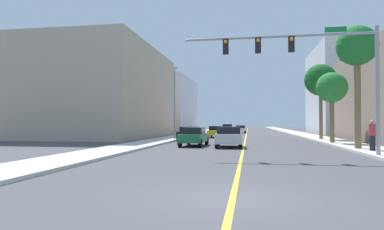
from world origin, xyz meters
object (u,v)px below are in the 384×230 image
(car_black, at_px, (190,134))
(car_white, at_px, (241,129))
(car_silver, at_px, (229,137))
(palm_mid, at_px, (332,89))
(palm_far, at_px, (321,81))
(street_lamp, at_px, (175,99))
(car_green, at_px, (194,136))
(car_yellow, at_px, (217,131))
(palm_near, at_px, (357,49))
(traffic_signal_mast, at_px, (309,59))
(pedestrian, at_px, (372,135))
(car_blue, at_px, (228,128))

(car_black, bearing_deg, car_white, -99.44)
(car_silver, distance_m, car_black, 8.18)
(palm_mid, xyz_separation_m, palm_far, (0.41, 6.44, 1.46))
(car_silver, bearing_deg, street_lamp, 122.88)
(car_silver, bearing_deg, palm_mid, 27.55)
(palm_mid, xyz_separation_m, car_green, (-11.03, -3.95, -3.92))
(palm_mid, bearing_deg, car_yellow, 133.71)
(palm_mid, distance_m, car_silver, 10.31)
(palm_near, xyz_separation_m, car_black, (-12.54, 8.74, -5.85))
(traffic_signal_mast, height_order, palm_far, palm_far)
(palm_mid, xyz_separation_m, car_silver, (-8.30, -4.74, -3.87))
(palm_far, xyz_separation_m, pedestrian, (-0.05, -14.63, -5.05))
(palm_mid, height_order, car_white, palm_mid)
(palm_near, bearing_deg, palm_mid, 90.76)
(car_blue, bearing_deg, pedestrian, -76.54)
(traffic_signal_mast, distance_m, palm_far, 17.78)
(pedestrian, bearing_deg, palm_far, -62.16)
(car_yellow, relative_size, car_silver, 1.12)
(palm_far, distance_m, car_green, 16.36)
(car_green, distance_m, car_silver, 2.84)
(car_white, bearing_deg, car_silver, -88.31)
(car_silver, xyz_separation_m, pedestrian, (8.66, -3.46, 0.28))
(car_blue, bearing_deg, car_black, -95.10)
(palm_near, relative_size, car_silver, 2.00)
(street_lamp, distance_m, palm_far, 15.06)
(traffic_signal_mast, height_order, car_white, traffic_signal_mast)
(traffic_signal_mast, bearing_deg, car_black, 123.84)
(car_white, xyz_separation_m, car_green, (-2.77, -33.20, 0.04))
(palm_near, bearing_deg, car_green, 167.39)
(street_lamp, xyz_separation_m, car_green, (3.26, -7.75, -3.51))
(car_green, distance_m, pedestrian, 12.16)
(street_lamp, bearing_deg, car_green, -67.18)
(car_yellow, xyz_separation_m, pedestrian, (11.09, -19.42, 0.33))
(street_lamp, xyz_separation_m, car_white, (6.03, 25.44, -3.55))
(palm_far, xyz_separation_m, car_white, (-8.67, 22.81, -5.42))
(car_yellow, bearing_deg, palm_near, -57.98)
(palm_far, relative_size, car_white, 1.90)
(palm_mid, bearing_deg, car_blue, 108.32)
(car_blue, xyz_separation_m, pedestrian, (11.08, -40.59, 0.28))
(car_yellow, xyz_separation_m, car_black, (-1.72, -8.92, 0.01))
(traffic_signal_mast, height_order, palm_near, palm_near)
(palm_mid, relative_size, car_white, 1.45)
(street_lamp, bearing_deg, car_silver, -54.95)
(car_silver, bearing_deg, pedestrian, -23.93)
(palm_near, distance_m, car_black, 16.37)
(palm_near, distance_m, car_yellow, 21.53)
(car_green, relative_size, car_black, 0.92)
(traffic_signal_mast, distance_m, pedestrian, 6.34)
(traffic_signal_mast, xyz_separation_m, car_black, (-8.82, 13.16, -4.47))
(car_silver, bearing_deg, car_yellow, 96.50)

